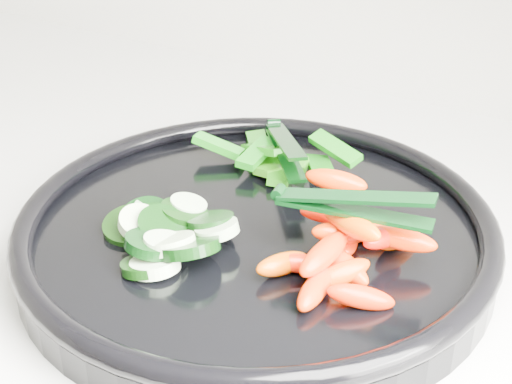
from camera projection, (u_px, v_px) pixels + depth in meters
The scene contains 6 objects.
veggie_tray at pixel (256, 230), 0.56m from camera, with size 0.42×0.42×0.04m.
cucumber_pile at pixel (161, 230), 0.54m from camera, with size 0.12×0.11×0.04m.
carrot_pile at pixel (348, 243), 0.51m from camera, with size 0.12×0.15×0.05m.
pepper_pile at pixel (278, 157), 0.65m from camera, with size 0.15×0.09×0.03m.
tong_carrot at pixel (349, 204), 0.49m from camera, with size 0.11×0.04×0.02m.
tong_pepper at pixel (284, 145), 0.63m from camera, with size 0.09×0.09×0.02m.
Camera 1 is at (0.22, 1.23, 1.25)m, focal length 50.00 mm.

